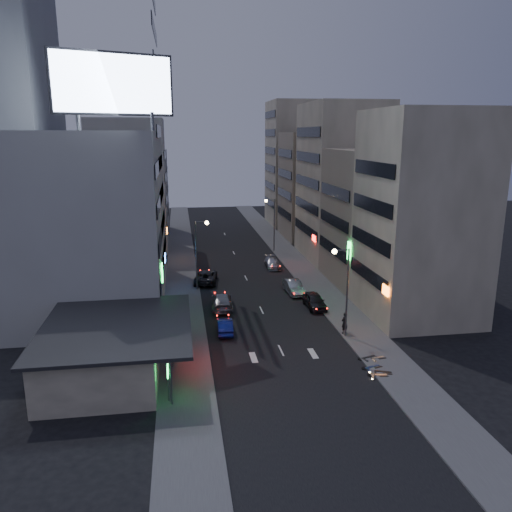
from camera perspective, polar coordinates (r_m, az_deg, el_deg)
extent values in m
plane|color=black|center=(39.24, 4.08, -13.11)|extent=(180.00, 180.00, 0.00)
cube|color=#4C4C4F|center=(66.47, -8.47, -1.80)|extent=(4.00, 120.00, 0.12)
cube|color=#4C4C4F|center=(68.38, 5.05, -1.26)|extent=(4.00, 120.00, 0.12)
cube|color=beige|center=(39.88, -16.93, -10.39)|extent=(8.00, 12.00, 3.60)
cube|color=black|center=(39.00, -15.66, -7.75)|extent=(11.00, 13.00, 0.25)
cube|color=black|center=(38.93, -9.54, -8.48)|extent=(0.12, 4.00, 0.90)
cube|color=#FF1E14|center=(38.93, -9.42, -8.48)|extent=(0.04, 3.70, 0.70)
cube|color=#B0B0AB|center=(55.50, -18.04, 4.05)|extent=(14.00, 24.00, 18.00)
cube|color=gray|center=(59.84, -26.88, 11.63)|extent=(10.00, 14.00, 34.00)
cube|color=beige|center=(50.78, 18.34, 4.33)|extent=(10.00, 11.00, 20.00)
cube|color=gray|center=(61.59, 13.81, 4.29)|extent=(11.00, 12.00, 16.00)
cube|color=beige|center=(73.13, 9.68, 8.30)|extent=(10.00, 14.00, 22.00)
cube|color=#B0B0AB|center=(79.81, -14.28, 7.79)|extent=(11.00, 10.00, 20.00)
cube|color=gray|center=(92.99, -13.79, 7.06)|extent=(12.00, 10.00, 15.00)
cube|color=gray|center=(87.75, 6.85, 7.96)|extent=(11.00, 12.00, 18.00)
cube|color=beige|center=(101.15, 5.02, 10.47)|extent=(12.00, 12.00, 24.00)
cylinder|color=#595B60|center=(44.81, -19.69, 14.32)|extent=(0.30, 0.30, 1.50)
cylinder|color=#595B60|center=(44.14, -11.76, 14.83)|extent=(0.30, 0.30, 1.50)
cube|color=black|center=(44.54, -16.02, 18.40)|extent=(9.52, 3.75, 5.00)
cube|color=#BCD0FA|center=(44.33, -15.95, 18.42)|extent=(9.04, 3.34, 4.60)
cylinder|color=#595B60|center=(44.69, 10.37, -4.18)|extent=(0.16, 0.16, 8.00)
cylinder|color=#595B60|center=(43.44, 9.72, 0.67)|extent=(1.40, 0.10, 0.10)
sphere|color=#FFD88C|center=(43.27, 8.96, 0.51)|extent=(0.44, 0.44, 0.44)
cylinder|color=#595B60|center=(57.73, -6.85, 0.04)|extent=(0.16, 0.16, 8.00)
cylinder|color=#595B60|center=(56.96, -6.25, 3.88)|extent=(1.40, 0.10, 0.10)
sphere|color=#FFD88C|center=(57.01, -5.65, 3.80)|extent=(0.44, 0.44, 0.44)
cylinder|color=#595B60|center=(76.67, 2.10, 3.54)|extent=(0.16, 0.16, 8.00)
cylinder|color=#595B60|center=(75.95, 1.60, 6.42)|extent=(1.40, 0.10, 0.10)
sphere|color=#FFD88C|center=(75.86, 1.16, 6.34)|extent=(0.44, 0.44, 0.44)
imported|color=#242528|center=(52.65, 6.71, -5.11)|extent=(1.87, 4.52, 1.53)
imported|color=#AAAEB2|center=(57.14, 4.31, -3.54)|extent=(1.87, 4.69, 1.52)
imported|color=#242429|center=(61.33, -5.75, -2.34)|extent=(3.28, 5.87, 1.55)
imported|color=#ADAEB6|center=(67.85, 1.91, -0.79)|extent=(2.01, 4.70, 1.35)
imported|color=navy|center=(46.14, -3.57, -7.98)|extent=(1.53, 3.94, 1.28)
imported|color=gray|center=(52.30, -3.90, -5.17)|extent=(2.55, 5.49, 1.55)
imported|color=black|center=(46.21, 10.09, -7.53)|extent=(0.85, 0.74, 1.96)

